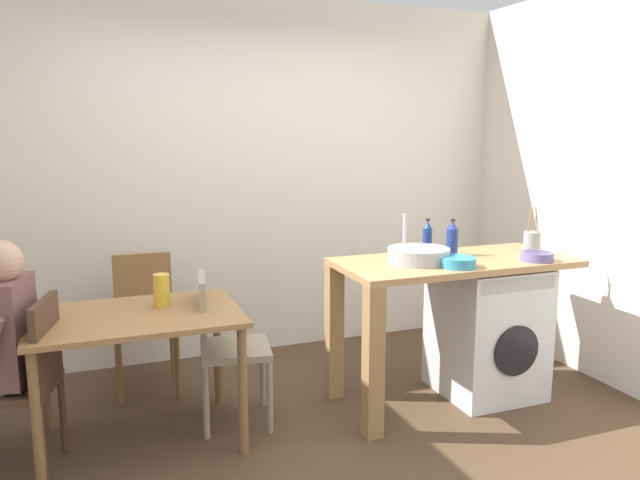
# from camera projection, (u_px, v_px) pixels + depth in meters

# --- Properties ---
(ground_plane) EXTENTS (5.46, 5.46, 0.00)m
(ground_plane) POSITION_uv_depth(u_px,v_px,m) (332.00, 452.00, 3.34)
(ground_plane) COLOR #4C3826
(wall_back) EXTENTS (4.60, 0.10, 2.70)m
(wall_back) POSITION_uv_depth(u_px,v_px,m) (247.00, 179.00, 4.72)
(wall_back) COLOR silver
(wall_back) RESTS_ON ground_plane
(dining_table) EXTENTS (1.10, 0.76, 0.74)m
(dining_table) POSITION_uv_depth(u_px,v_px,m) (137.00, 331.00, 3.35)
(dining_table) COLOR #9E7042
(dining_table) RESTS_ON ground_plane
(chair_person_seat) EXTENTS (0.48, 0.48, 0.90)m
(chair_person_seat) POSITION_uv_depth(u_px,v_px,m) (27.00, 376.00, 3.08)
(chair_person_seat) COLOR #4C3323
(chair_person_seat) RESTS_ON ground_plane
(chair_opposite) EXTENTS (0.46, 0.46, 0.90)m
(chair_opposite) POSITION_uv_depth(u_px,v_px,m) (222.00, 341.00, 3.60)
(chair_opposite) COLOR gray
(chair_opposite) RESTS_ON ground_plane
(chair_spare_by_wall) EXTENTS (0.42, 0.42, 0.90)m
(chair_spare_by_wall) POSITION_uv_depth(u_px,v_px,m) (145.00, 314.00, 4.12)
(chair_spare_by_wall) COLOR olive
(chair_spare_by_wall) RESTS_ON ground_plane
(kitchen_counter) EXTENTS (1.50, 0.68, 0.92)m
(kitchen_counter) POSITION_uv_depth(u_px,v_px,m) (425.00, 287.00, 3.83)
(kitchen_counter) COLOR tan
(kitchen_counter) RESTS_ON ground_plane
(washing_machine) EXTENTS (0.60, 0.61, 0.86)m
(washing_machine) POSITION_uv_depth(u_px,v_px,m) (487.00, 329.00, 4.05)
(washing_machine) COLOR silver
(washing_machine) RESTS_ON ground_plane
(sink_basin) EXTENTS (0.38, 0.38, 0.09)m
(sink_basin) POSITION_uv_depth(u_px,v_px,m) (418.00, 255.00, 3.77)
(sink_basin) COLOR #9EA0A5
(sink_basin) RESTS_ON kitchen_counter
(tap) EXTENTS (0.02, 0.02, 0.28)m
(tap) POSITION_uv_depth(u_px,v_px,m) (405.00, 235.00, 3.92)
(tap) COLOR #B2B2B7
(tap) RESTS_ON kitchen_counter
(bottle_tall_green) EXTENTS (0.06, 0.06, 0.23)m
(bottle_tall_green) POSITION_uv_depth(u_px,v_px,m) (427.00, 237.00, 4.08)
(bottle_tall_green) COLOR navy
(bottle_tall_green) RESTS_ON kitchen_counter
(bottle_squat_brown) EXTENTS (0.08, 0.08, 0.24)m
(bottle_squat_brown) POSITION_uv_depth(u_px,v_px,m) (452.00, 239.00, 3.98)
(bottle_squat_brown) COLOR navy
(bottle_squat_brown) RESTS_ON kitchen_counter
(mixing_bowl) EXTENTS (0.22, 0.22, 0.06)m
(mixing_bowl) POSITION_uv_depth(u_px,v_px,m) (458.00, 262.00, 3.64)
(mixing_bowl) COLOR teal
(mixing_bowl) RESTS_ON kitchen_counter
(utensil_crock) EXTENTS (0.11, 0.11, 0.30)m
(utensil_crock) POSITION_uv_depth(u_px,v_px,m) (532.00, 241.00, 4.13)
(utensil_crock) COLOR gray
(utensil_crock) RESTS_ON kitchen_counter
(colander) EXTENTS (0.20, 0.20, 0.06)m
(colander) POSITION_uv_depth(u_px,v_px,m) (537.00, 256.00, 3.82)
(colander) COLOR slate
(colander) RESTS_ON kitchen_counter
(vase) EXTENTS (0.09, 0.09, 0.18)m
(vase) POSITION_uv_depth(u_px,v_px,m) (162.00, 290.00, 3.46)
(vase) COLOR gold
(vase) RESTS_ON dining_table
(scissors) EXTENTS (0.15, 0.06, 0.01)m
(scissors) POSITION_uv_depth(u_px,v_px,m) (457.00, 262.00, 3.76)
(scissors) COLOR #B2B2B7
(scissors) RESTS_ON kitchen_counter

